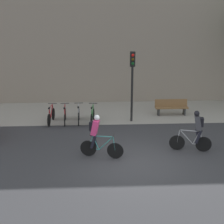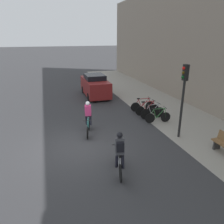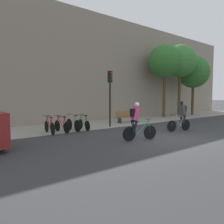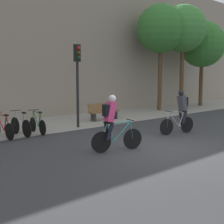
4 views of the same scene
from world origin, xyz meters
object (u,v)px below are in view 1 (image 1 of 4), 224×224
Objects in this scene: traffic_light_pole at (132,74)px; parked_bike_0 at (51,116)px; parked_bike_1 at (65,116)px; cyclist_pink at (97,135)px; parked_bike_2 at (79,115)px; parked_bike_3 at (92,115)px; cyclist_grey at (196,130)px; bench at (171,107)px.

parked_bike_0 is at bearing -178.86° from traffic_light_pole.
traffic_light_pole is (3.55, 0.09, 2.18)m from parked_bike_1.
parked_bike_2 is at bearing 102.55° from cyclist_pink.
parked_bike_3 is (0.73, -0.00, -0.02)m from parked_bike_2.
cyclist_pink is at bearing -113.24° from traffic_light_pole.
traffic_light_pole reaches higher than parked_bike_3.
cyclist_pink is 4.93m from parked_bike_0.
traffic_light_pole reaches higher than parked_bike_0.
parked_bike_3 is at bearing -0.12° from parked_bike_2.
parked_bike_1 is at bearing 111.43° from cyclist_pink.
parked_bike_2 is at bearing 142.12° from cyclist_grey.
cyclist_grey reaches higher than parked_bike_0.
parked_bike_1 is at bearing -179.84° from parked_bike_2.
cyclist_pink is 1.11× the size of parked_bike_3.
parked_bike_1 is 0.46× the size of traffic_light_pole.
traffic_light_pole is at bearing 2.33° from parked_bike_3.
cyclist_pink is at bearing -60.62° from parked_bike_0.
traffic_light_pole is 1.99× the size of bench.
cyclist_pink reaches higher than parked_bike_2.
parked_bike_0 is 2.18m from parked_bike_3.
cyclist_pink is 4.62m from parked_bike_1.
bench is at bearing 22.72° from traffic_light_pole.
cyclist_grey is 1.11× the size of parked_bike_3.
cyclist_pink reaches higher than cyclist_grey.
traffic_light_pole is (4.27, 0.09, 2.17)m from parked_bike_0.
parked_bike_3 is 3.03m from traffic_light_pole.
parked_bike_2 reaches higher than parked_bike_0.
bench is at bearing 10.38° from parked_bike_1.
traffic_light_pole is (-2.21, 4.00, 1.62)m from cyclist_grey.
cyclist_grey is 1.04× the size of parked_bike_1.
parked_bike_0 is 0.92× the size of bench.
cyclist_grey reaches higher than parked_bike_3.
parked_bike_2 reaches higher than parked_bike_1.
cyclist_pink is 1.04× the size of parked_bike_1.
parked_bike_2 reaches higher than parked_bike_3.
parked_bike_2 reaches higher than bench.
parked_bike_3 is 0.85× the size of bench.
parked_bike_2 is (-0.95, 4.27, -0.54)m from cyclist_pink.
parked_bike_2 is at bearing 179.88° from parked_bike_3.
cyclist_pink is at bearing -87.00° from parked_bike_3.
parked_bike_1 is (0.73, -0.00, -0.01)m from parked_bike_0.
parked_bike_2 is 0.73m from parked_bike_3.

